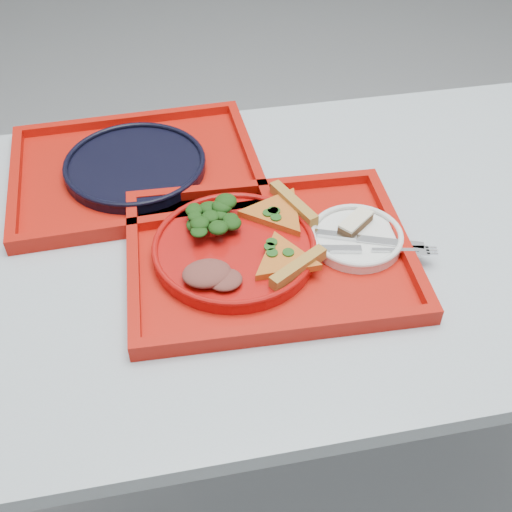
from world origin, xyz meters
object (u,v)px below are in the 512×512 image
at_px(tray_main, 269,257).
at_px(navy_plate, 135,167).
at_px(dinner_plate, 234,250).
at_px(tray_far, 136,173).
at_px(dessert_bar, 356,223).

height_order(tray_main, navy_plate, navy_plate).
distance_m(tray_main, dinner_plate, 0.06).
bearing_deg(tray_far, dinner_plate, -63.05).
bearing_deg(dessert_bar, navy_plate, 105.36).
bearing_deg(dinner_plate, dessert_bar, 3.26).
bearing_deg(tray_main, dinner_plate, 172.07).
relative_size(tray_main, dessert_bar, 6.58).
bearing_deg(navy_plate, dinner_plate, -61.27).
xyz_separation_m(dinner_plate, navy_plate, (-0.14, 0.26, -0.00)).
relative_size(tray_main, navy_plate, 1.73).
xyz_separation_m(tray_main, tray_far, (-0.20, 0.27, 0.00)).
height_order(tray_far, dinner_plate, dinner_plate).
xyz_separation_m(tray_main, navy_plate, (-0.20, 0.27, 0.01)).
bearing_deg(dinner_plate, tray_far, 118.73).
height_order(tray_far, navy_plate, navy_plate).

